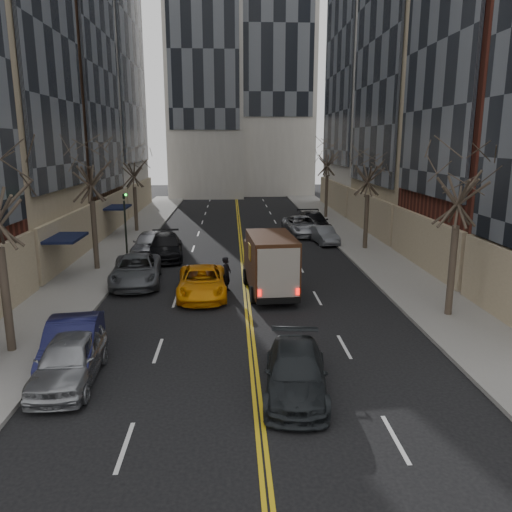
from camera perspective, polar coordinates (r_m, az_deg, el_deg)
The scene contains 23 objects.
ground at distance 12.13m, azimuth 1.31°, elevation -25.78°, with size 160.00×160.00×0.00m, color black.
sidewalk_left at distance 38.11m, azimuth -15.36°, elevation 1.15°, with size 4.00×66.00×0.15m, color slate.
sidewalk_right at distance 38.45m, azimuth 11.84°, elevation 1.44°, with size 4.00×66.00×0.15m, color slate.
streetwall_left at distance 43.96m, azimuth -25.60°, elevation 22.25°, with size 14.00×49.50×36.00m.
streetwall_right at distance 45.63m, azimuth 20.72°, elevation 21.68°, with size 12.26×49.00×34.00m.
tree_lf_mid at distance 30.53m, azimuth -18.53°, elevation 10.47°, with size 3.20×3.20×8.91m.
tree_lf_far at distance 43.22m, azimuth -13.88°, elevation 10.55°, with size 3.20×3.20×8.12m.
tree_rt_near at distance 22.57m, azimuth 22.39°, elevation 9.13°, with size 3.20×3.20×8.71m.
tree_rt_mid at distance 35.75m, azimuth 12.79°, elevation 10.40°, with size 3.20×3.20×8.32m.
tree_rt_far at distance 50.35m, azimuth 8.21°, elevation 11.90°, with size 3.20×3.20×9.11m.
traffic_signal at distance 32.48m, azimuth -14.73°, elevation 4.11°, with size 0.29×0.26×4.70m.
ups_truck at distance 25.18m, azimuth 1.59°, elevation -0.89°, with size 2.63×5.78×3.09m.
observer_sedan at distance 15.73m, azimuth 4.57°, elevation -13.17°, with size 2.39×4.83×1.35m.
taxi at distance 25.11m, azimuth -6.19°, elevation -2.98°, with size 2.37×5.15×1.43m, color orange.
pedestrian at distance 25.71m, azimuth -3.38°, elevation -2.10°, with size 0.66×0.44×1.82m, color black.
parked_lf_a at distance 17.36m, azimuth -20.58°, elevation -11.04°, with size 1.82×4.53×1.54m, color #979A9E.
parked_lf_b at distance 18.58m, azimuth -20.23°, elevation -9.34°, with size 1.67×4.79×1.58m, color #101133.
parked_lf_c at distance 27.82m, azimuth -13.54°, elevation -1.58°, with size 2.54×5.52×1.53m, color #4D5055.
parked_lf_d at distance 33.53m, azimuth -10.31°, elevation 1.06°, with size 2.19×5.39×1.57m, color black.
parked_lf_e at distance 34.61m, azimuth -12.09°, elevation 1.42°, with size 1.94×4.83×1.65m, color #B1B3B9.
parked_rt_a at distance 38.15m, azimuth 7.79°, elevation 2.38°, with size 1.36×3.89×1.28m, color #515459.
parked_rt_b at distance 41.46m, azimuth 5.25°, elevation 3.47°, with size 2.56×5.55×1.54m, color #9D9FA5.
parked_rt_c at distance 43.06m, azimuth 6.57°, elevation 3.87°, with size 2.32×5.70×1.65m, color black.
Camera 1 is at (-0.72, -9.43, 7.60)m, focal length 35.00 mm.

